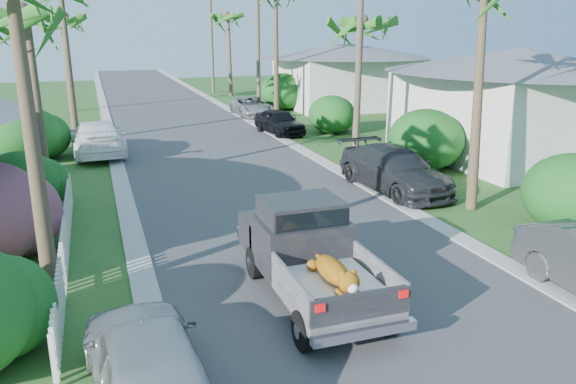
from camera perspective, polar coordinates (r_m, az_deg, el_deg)
name	(u,v)px	position (r m, az deg, el deg)	size (l,w,h in m)	color
ground	(385,327)	(11.47, 9.87, -13.38)	(120.00, 120.00, 0.00)	#2A521F
road	(184,126)	(34.48, -10.56, 6.59)	(8.00, 100.00, 0.02)	#38383A
curb_left	(109,130)	(34.12, -17.74, 6.02)	(0.60, 100.00, 0.06)	#A5A39E
curb_right	(253,122)	(35.36, -3.62, 7.10)	(0.60, 100.00, 0.06)	#A5A39E
pickup_truck	(306,249)	(12.32, 1.80, -5.77)	(1.98, 5.12, 2.06)	black
parked_car_rm	(395,170)	(20.51, 10.77, 2.24)	(2.14, 5.27, 1.53)	#282A2C
parked_car_rf	(279,122)	(31.27, -0.89, 7.13)	(1.60, 3.99, 1.36)	black
parked_car_rd	(252,106)	(38.00, -3.70, 8.66)	(2.13, 4.62, 1.28)	#9E9FA4
parked_car_ln	(148,365)	(9.12, -14.06, -16.70)	(1.74, 4.33, 1.48)	#A4A7AA
parked_car_lf	(97,138)	(27.34, -18.83, 5.19)	(2.23, 5.48, 1.59)	white
palm_l_b	(26,12)	(20.73, -25.10, 16.23)	(4.40, 4.40, 7.40)	brown
palm_l_d	(62,16)	(42.68, -22.02, 16.21)	(4.40, 4.40, 7.70)	brown
palm_r_b	(360,21)	(26.35, 7.37, 16.81)	(4.40, 4.40, 7.20)	brown
palm_r_d	(228,15)	(50.01, -6.07, 17.42)	(4.40, 4.40, 8.00)	brown
shrub_l_c	(20,183)	(19.36, -25.57, 0.79)	(2.40, 2.64, 2.00)	#174A15
shrub_l_d	(24,134)	(27.18, -25.25, 5.31)	(3.20, 3.52, 2.40)	#174A15
shrub_r_a	(576,194)	(17.75, 27.19, -0.21)	(2.80, 3.08, 2.30)	#174A15
shrub_r_b	(426,140)	(23.87, 13.82, 5.20)	(3.00, 3.30, 2.50)	#174A15
shrub_r_c	(332,114)	(31.60, 4.48, 7.86)	(2.60, 2.86, 2.10)	#174A15
shrub_r_d	(283,91)	(41.01, -0.51, 10.18)	(3.20, 3.52, 2.60)	#174A15
picket_fence	(65,243)	(15.08, -21.71, -4.84)	(0.10, 11.00, 1.00)	white
house_right_near	(515,107)	(27.62, 22.04, 7.98)	(8.00, 9.00, 4.80)	silver
house_right_far	(347,78)	(42.79, 5.98, 11.45)	(9.00, 8.00, 4.60)	silver
utility_pole_b	(359,55)	(24.13, 7.21, 13.68)	(1.60, 0.26, 9.00)	brown
utility_pole_c	(258,45)	(38.17, -3.06, 14.67)	(1.60, 0.26, 9.00)	brown
utility_pole_d	(212,41)	(52.74, -7.76, 14.98)	(1.60, 0.26, 9.00)	brown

